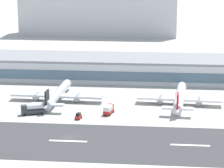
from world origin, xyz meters
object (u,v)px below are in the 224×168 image
(distant_hotel_block, at_px, (99,8))
(service_fuel_truck_0, at_px, (33,109))
(terminal_building, at_px, (124,68))
(airliner_black_tail_gate_0, at_px, (57,95))
(airliner_red_tail_gate_1, at_px, (180,98))
(service_baggage_tug_2, at_px, (78,116))
(service_box_truck_1, at_px, (109,109))

(distant_hotel_block, relative_size, service_fuel_truck_0, 12.25)
(terminal_building, height_order, distant_hotel_block, distant_hotel_block)
(terminal_building, height_order, airliner_black_tail_gate_0, terminal_building)
(service_fuel_truck_0, bearing_deg, airliner_red_tail_gate_1, 176.63)
(terminal_building, relative_size, service_baggage_tug_2, 60.69)
(distant_hotel_block, distance_m, airliner_black_tail_gate_0, 174.73)
(airliner_red_tail_gate_1, xyz_separation_m, service_baggage_tug_2, (-35.94, -21.22, -1.67))
(airliner_black_tail_gate_0, relative_size, airliner_red_tail_gate_1, 0.99)
(terminal_building, distance_m, airliner_black_tail_gate_0, 48.13)
(terminal_building, height_order, service_box_truck_1, terminal_building)
(airliner_red_tail_gate_1, bearing_deg, service_box_truck_1, 122.81)
(terminal_building, distance_m, service_fuel_truck_0, 66.13)
(airliner_black_tail_gate_0, relative_size, service_fuel_truck_0, 4.55)
(service_baggage_tug_2, bearing_deg, service_box_truck_1, 136.60)
(terminal_building, bearing_deg, airliner_red_tail_gate_1, -59.56)
(service_box_truck_1, bearing_deg, terminal_building, 11.29)
(airliner_red_tail_gate_1, xyz_separation_m, service_box_truck_1, (-25.94, -14.21, -0.93))
(terminal_building, xyz_separation_m, service_baggage_tug_2, (-11.08, -63.53, -4.06))
(airliner_black_tail_gate_0, relative_size, service_box_truck_1, 6.32)
(airliner_black_tail_gate_0, xyz_separation_m, service_baggage_tug_2, (12.04, -21.38, -1.63))
(airliner_black_tail_gate_0, distance_m, service_box_truck_1, 26.33)
(service_box_truck_1, bearing_deg, distant_hotel_block, 20.50)
(distant_hotel_block, distance_m, service_fuel_truck_0, 192.14)
(terminal_building, xyz_separation_m, service_fuel_truck_0, (-28.44, -59.62, -3.07))
(service_fuel_truck_0, relative_size, service_baggage_tug_2, 2.56)
(airliner_red_tail_gate_1, bearing_deg, service_baggage_tug_2, 124.64)
(airliner_red_tail_gate_1, xyz_separation_m, service_fuel_truck_0, (-53.30, -17.31, -0.69))
(service_fuel_truck_0, height_order, service_baggage_tug_2, service_fuel_truck_0)
(airliner_black_tail_gate_0, bearing_deg, airliner_red_tail_gate_1, -87.99)
(airliner_red_tail_gate_1, distance_m, service_fuel_truck_0, 56.05)
(distant_hotel_block, bearing_deg, terminal_building, -78.02)
(terminal_building, xyz_separation_m, airliner_red_tail_gate_1, (24.86, -42.31, -2.39))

